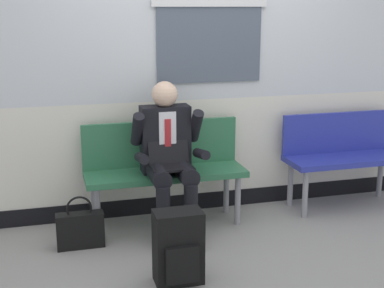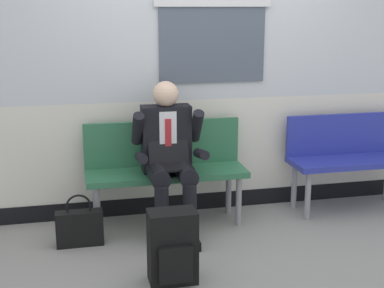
{
  "view_description": "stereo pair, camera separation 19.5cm",
  "coord_description": "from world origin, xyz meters",
  "px_view_note": "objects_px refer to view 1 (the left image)",
  "views": [
    {
      "loc": [
        -1.28,
        -3.84,
        1.82
      ],
      "look_at": [
        -0.17,
        0.21,
        0.75
      ],
      "focal_mm": 51.02,
      "sensor_mm": 36.0,
      "label": 1
    },
    {
      "loc": [
        -1.09,
        -3.88,
        1.82
      ],
      "look_at": [
        -0.17,
        0.21,
        0.75
      ],
      "focal_mm": 51.02,
      "sensor_mm": 36.0,
      "label": 2
    }
  ],
  "objects_px": {
    "backpack": "(178,248)",
    "handbag": "(80,229)",
    "person_seated": "(169,155)",
    "bench_with_person": "(164,164)",
    "bench_empty": "(343,151)"
  },
  "relations": [
    {
      "from": "backpack",
      "to": "handbag",
      "type": "height_order",
      "value": "backpack"
    },
    {
      "from": "backpack",
      "to": "person_seated",
      "type": "bearing_deg",
      "value": 81.1
    },
    {
      "from": "bench_with_person",
      "to": "handbag",
      "type": "relative_size",
      "value": 3.21
    },
    {
      "from": "bench_empty",
      "to": "person_seated",
      "type": "distance_m",
      "value": 1.71
    },
    {
      "from": "bench_empty",
      "to": "person_seated",
      "type": "relative_size",
      "value": 0.9
    },
    {
      "from": "bench_with_person",
      "to": "person_seated",
      "type": "height_order",
      "value": "person_seated"
    },
    {
      "from": "bench_empty",
      "to": "bench_with_person",
      "type": "bearing_deg",
      "value": 179.91
    },
    {
      "from": "bench_empty",
      "to": "backpack",
      "type": "xyz_separation_m",
      "value": [
        -1.83,
        -1.06,
        -0.26
      ]
    },
    {
      "from": "person_seated",
      "to": "handbag",
      "type": "height_order",
      "value": "person_seated"
    },
    {
      "from": "bench_with_person",
      "to": "person_seated",
      "type": "xyz_separation_m",
      "value": [
        0.0,
        -0.2,
        0.13
      ]
    },
    {
      "from": "bench_with_person",
      "to": "person_seated",
      "type": "distance_m",
      "value": 0.24
    },
    {
      "from": "person_seated",
      "to": "handbag",
      "type": "xyz_separation_m",
      "value": [
        -0.73,
        -0.13,
        -0.51
      ]
    },
    {
      "from": "person_seated",
      "to": "backpack",
      "type": "height_order",
      "value": "person_seated"
    },
    {
      "from": "bench_with_person",
      "to": "handbag",
      "type": "bearing_deg",
      "value": -155.84
    },
    {
      "from": "backpack",
      "to": "handbag",
      "type": "bearing_deg",
      "value": 129.29
    }
  ]
}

